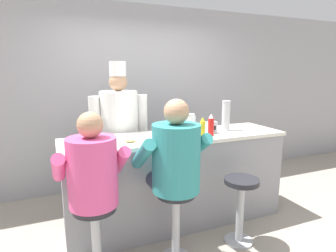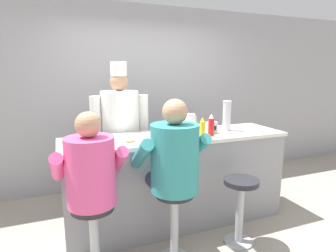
{
  "view_description": "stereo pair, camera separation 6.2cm",
  "coord_description": "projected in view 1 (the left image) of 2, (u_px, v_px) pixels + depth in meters",
  "views": [
    {
      "loc": [
        -1.26,
        -2.44,
        1.73
      ],
      "look_at": [
        -0.12,
        0.31,
        1.16
      ],
      "focal_mm": 30.0,
      "sensor_mm": 36.0,
      "label": 1
    },
    {
      "loc": [
        -1.21,
        -2.46,
        1.73
      ],
      "look_at": [
        -0.12,
        0.31,
        1.16
      ],
      "focal_mm": 30.0,
      "sensor_mm": 36.0,
      "label": 2
    }
  ],
  "objects": [
    {
      "name": "mustard_bottle_yellow",
      "position": [
        203.0,
        129.0,
        2.94
      ],
      "size": [
        0.06,
        0.06,
        0.23
      ],
      "color": "yellow",
      "rests_on": "diner_counter"
    },
    {
      "name": "wall_back",
      "position": [
        141.0,
        97.0,
        4.29
      ],
      "size": [
        10.0,
        0.06,
        2.7
      ],
      "color": "#99999E",
      "rests_on": "ground_plane"
    },
    {
      "name": "coffee_mug_tan",
      "position": [
        197.0,
        132.0,
        3.1
      ],
      "size": [
        0.13,
        0.08,
        0.09
      ],
      "color": "beige",
      "rests_on": "diner_counter"
    },
    {
      "name": "water_pitcher_clear",
      "position": [
        190.0,
        122.0,
        3.38
      ],
      "size": [
        0.14,
        0.12,
        0.2
      ],
      "color": "silver",
      "rests_on": "diner_counter"
    },
    {
      "name": "ketchup_bottle_red",
      "position": [
        211.0,
        125.0,
        3.08
      ],
      "size": [
        0.06,
        0.06,
        0.25
      ],
      "color": "red",
      "rests_on": "diner_counter"
    },
    {
      "name": "diner_counter",
      "position": [
        177.0,
        179.0,
        3.23
      ],
      "size": [
        2.52,
        0.68,
        1.04
      ],
      "color": "gray",
      "rests_on": "ground_plane"
    },
    {
      "name": "cup_stack_steel",
      "position": [
        226.0,
        115.0,
        3.36
      ],
      "size": [
        0.1,
        0.1,
        0.36
      ],
      "color": "#B7BABF",
      "rests_on": "diner_counter"
    },
    {
      "name": "cook_in_whites_near",
      "position": [
        120.0,
        130.0,
        3.5
      ],
      "size": [
        0.72,
        0.46,
        1.86
      ],
      "color": "#232328",
      "rests_on": "ground_plane"
    },
    {
      "name": "ground_plane",
      "position": [
        189.0,
        236.0,
        3.02
      ],
      "size": [
        20.0,
        20.0,
        0.0
      ],
      "primitive_type": "plane",
      "color": "#9E9384"
    },
    {
      "name": "diner_seated_teal",
      "position": [
        174.0,
        162.0,
        2.5
      ],
      "size": [
        0.65,
        0.64,
        1.51
      ],
      "color": "#B2B5BA",
      "rests_on": "ground_plane"
    },
    {
      "name": "coffee_mug_white",
      "position": [
        104.0,
        140.0,
        2.71
      ],
      "size": [
        0.13,
        0.08,
        0.09
      ],
      "color": "white",
      "rests_on": "diner_counter"
    },
    {
      "name": "diner_seated_pink",
      "position": [
        92.0,
        177.0,
        2.23
      ],
      "size": [
        0.59,
        0.58,
        1.44
      ],
      "color": "#B2B5BA",
      "rests_on": "ground_plane"
    },
    {
      "name": "hot_sauce_bottle_orange",
      "position": [
        191.0,
        130.0,
        3.03
      ],
      "size": [
        0.03,
        0.03,
        0.16
      ],
      "color": "orange",
      "rests_on": "diner_counter"
    },
    {
      "name": "breakfast_plate",
      "position": [
        130.0,
        142.0,
        2.75
      ],
      "size": [
        0.24,
        0.24,
        0.05
      ],
      "color": "white",
      "rests_on": "diner_counter"
    },
    {
      "name": "empty_stool_round",
      "position": [
        241.0,
        200.0,
        2.83
      ],
      "size": [
        0.35,
        0.35,
        0.69
      ],
      "color": "#B2B5BA",
      "rests_on": "ground_plane"
    },
    {
      "name": "cereal_bowl",
      "position": [
        160.0,
        136.0,
        2.96
      ],
      "size": [
        0.16,
        0.16,
        0.05
      ],
      "color": "#4C7FB7",
      "rests_on": "diner_counter"
    },
    {
      "name": "napkin_dispenser_chrome",
      "position": [
        211.0,
        128.0,
        3.21
      ],
      "size": [
        0.12,
        0.07,
        0.14
      ],
      "color": "silver",
      "rests_on": "diner_counter"
    }
  ]
}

